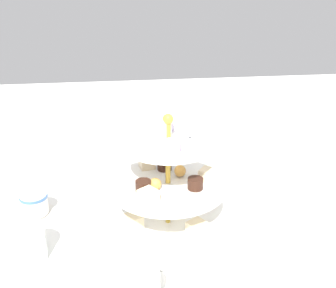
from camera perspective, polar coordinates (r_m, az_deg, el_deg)
ground_plane at (r=0.87m, az=0.00°, el=-11.29°), size 2.40×2.40×0.00m
tiered_serving_stand at (r=0.83m, az=-0.00°, el=-6.82°), size 0.28×0.28×0.25m
water_glass_tall_right at (r=1.06m, az=6.75°, el=-0.51°), size 0.07×0.07×0.14m
water_glass_short_left at (r=0.80m, az=-18.90°, el=-13.06°), size 0.06×0.06×0.07m
teacup_with_saucer at (r=0.93m, az=-18.03°, el=-8.11°), size 0.09×0.09×0.05m
butter_knife_left at (r=0.85m, az=22.15°, el=-14.05°), size 0.15×0.11×0.00m
butter_knife_right at (r=1.11m, az=-9.97°, el=-3.33°), size 0.11×0.15×0.00m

